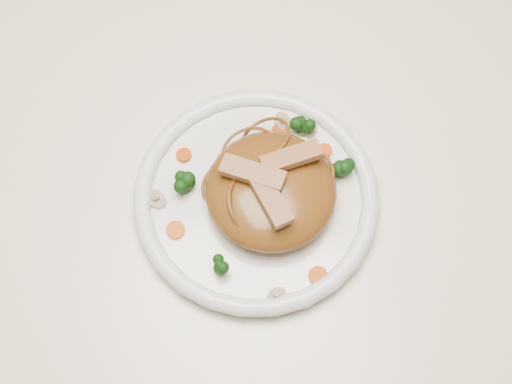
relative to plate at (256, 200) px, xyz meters
name	(u,v)px	position (x,y,z in m)	size (l,w,h in m)	color
ground	(242,310)	(0.00, 0.06, -0.76)	(4.00, 4.00, 0.00)	#54371C
table	(233,191)	(0.00, 0.06, -0.11)	(1.20, 0.80, 0.75)	white
plate	(256,200)	(0.00, 0.00, 0.00)	(0.27, 0.27, 0.02)	white
noodle_mound	(271,190)	(0.01, -0.01, 0.03)	(0.15, 0.15, 0.05)	brown
chicken_a	(291,157)	(0.04, 0.00, 0.07)	(0.07, 0.02, 0.01)	#AC7A51
chicken_b	(253,173)	(0.00, 0.00, 0.07)	(0.07, 0.02, 0.01)	#AC7A51
chicken_c	(270,198)	(0.00, -0.03, 0.07)	(0.07, 0.02, 0.01)	#AC7A51
broccoli_0	(303,127)	(0.08, 0.05, 0.02)	(0.02, 0.02, 0.03)	#11380B
broccoli_1	(184,183)	(-0.07, 0.04, 0.02)	(0.03, 0.03, 0.03)	#11380B
broccoli_2	(219,265)	(-0.07, -0.06, 0.02)	(0.03, 0.03, 0.03)	#11380B
broccoli_3	(342,167)	(0.10, -0.01, 0.02)	(0.03, 0.03, 0.03)	#11380B
carrot_0	(280,131)	(0.06, 0.06, 0.01)	(0.02, 0.02, 0.01)	#CC4C07
carrot_1	(176,230)	(-0.10, 0.00, 0.01)	(0.02, 0.02, 0.01)	#CC4C07
carrot_2	(325,150)	(0.10, 0.02, 0.01)	(0.02, 0.02, 0.01)	#CC4C07
carrot_3	(184,155)	(-0.06, 0.08, 0.01)	(0.02, 0.02, 0.01)	#CC4C07
carrot_4	(318,276)	(0.02, -0.11, 0.01)	(0.02, 0.02, 0.01)	#CC4C07
mushroom_0	(276,295)	(-0.03, -0.11, 0.01)	(0.02, 0.02, 0.01)	tan
mushroom_1	(310,130)	(0.09, 0.05, 0.01)	(0.02, 0.02, 0.01)	tan
mushroom_2	(156,199)	(-0.10, 0.04, 0.01)	(0.03, 0.03, 0.01)	tan
mushroom_3	(283,122)	(0.07, 0.07, 0.01)	(0.03, 0.03, 0.01)	tan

